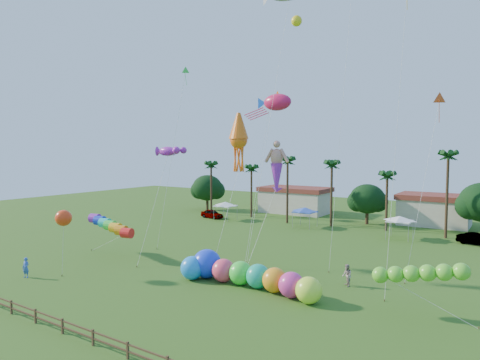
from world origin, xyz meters
The scene contains 20 objects.
ground centered at (0.00, 0.00, 0.00)m, with size 160.00×160.00×0.00m, color #285116.
tree_line centered at (3.57, 44.00, 4.28)m, with size 69.46×8.91×11.00m.
buildings_row centered at (-3.09, 50.00, 2.00)m, with size 35.00×7.00×4.00m.
tent_row centered at (-6.00, 36.33, 2.75)m, with size 31.00×4.00×0.60m.
fence centered at (0.00, -6.00, 0.61)m, with size 36.12×0.12×1.00m.
car_a centered at (-23.10, 36.38, 0.74)m, with size 1.74×4.33×1.48m, color #4C4C54.
car_b centered at (16.78, 37.53, 0.72)m, with size 1.52×4.37×1.44m, color #4C4C54.
spectator_a centered at (-16.58, -0.52, 0.93)m, with size 0.68×0.44×1.85m, color blue.
spectator_b centered at (8.88, 13.20, 0.95)m, with size 0.92×0.72×1.89m, color #AA918D.
caterpillar_inflatable centered at (1.99, 8.31, 1.11)m, with size 12.96×3.40×2.64m.
blue_ball centered at (-3.45, 7.40, 1.06)m, with size 2.13×2.13×2.13m, color #1B8BF6.
rainbow_tube centered at (-15.31, 8.64, 2.99)m, with size 9.13×1.57×3.54m.
green_worm centered at (12.91, 8.58, 2.80)m, with size 9.36×2.57×3.48m.
orange_ball_kite centered at (-14.39, 1.99, 5.37)m, with size 1.76×1.76×6.13m.
merman_kite centered at (1.92, 13.31, 9.82)m, with size 2.21×5.75×12.14m.
fish_kite centered at (-0.74, 18.32, 16.71)m, with size 4.88×6.21×17.71m.
squid_kite centered at (-1.69, 12.34, 12.63)m, with size 1.97×4.87×15.34m.
lobster_kite centered at (-10.60, 12.04, 11.55)m, with size 3.68×5.66×12.27m.
delta_kite_red centered at (14.48, 21.32, 16.16)m, with size 2.30×5.20×17.02m.
delta_kite_green centered at (-12.82, 17.53, 20.45)m, with size 2.22×3.89×21.61m.
Camera 1 is at (20.95, -21.88, 11.67)m, focal length 32.00 mm.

